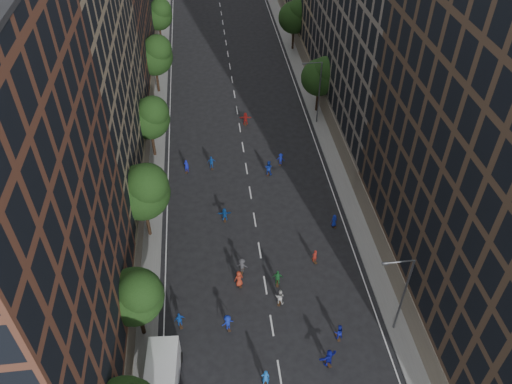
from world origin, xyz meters
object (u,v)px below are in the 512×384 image
skater_1 (265,378)px  skater_2 (339,332)px  streetlamp_near (402,292)px  cargo_van (163,375)px  streetlamp_far (318,90)px

skater_1 → skater_2: size_ratio=1.13×
streetlamp_near → cargo_van: 20.22m
streetlamp_near → streetlamp_far: same height
streetlamp_far → skater_1: bearing=-107.5°
cargo_van → skater_1: 8.08m
skater_2 → streetlamp_far: bearing=-104.5°
cargo_van → skater_2: 15.04m
cargo_van → skater_2: (14.79, 2.67, -0.70)m
cargo_van → skater_2: cargo_van is taller
skater_1 → skater_2: 7.62m
skater_2 → cargo_van: bearing=4.1°
streetlamp_near → skater_2: streetlamp_near is taller
skater_2 → streetlamp_near: bearing=178.3°
cargo_van → skater_2: size_ratio=3.38×
cargo_van → skater_1: bearing=-2.0°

